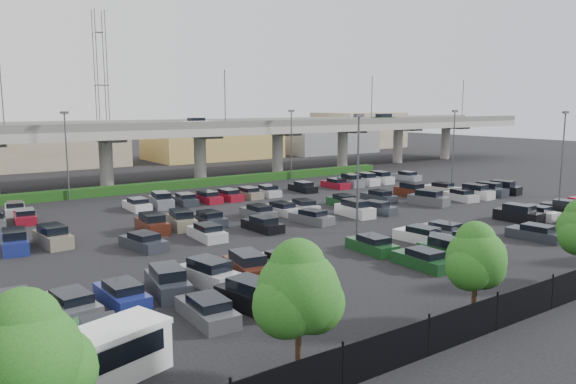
{
  "coord_description": "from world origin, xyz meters",
  "views": [
    {
      "loc": [
        -32.65,
        -43.5,
        11.05
      ],
      "look_at": [
        1.0,
        3.77,
        2.0
      ],
      "focal_mm": 35.0,
      "sensor_mm": 36.0,
      "label": 1
    }
  ],
  "objects": [
    {
      "name": "ground",
      "position": [
        0.0,
        0.0,
        0.0
      ],
      "size": [
        280.0,
        280.0,
        0.0
      ],
      "primitive_type": "plane",
      "color": "black"
    },
    {
      "name": "overpass",
      "position": [
        -0.21,
        32.01,
        6.97
      ],
      "size": [
        150.0,
        13.0,
        15.8
      ],
      "color": "#9D9C94",
      "rests_on": "ground"
    },
    {
      "name": "hedge",
      "position": [
        0.0,
        25.0,
        0.55
      ],
      "size": [
        66.0,
        1.6,
        1.1
      ],
      "primitive_type": "cube",
      "color": "#163810",
      "rests_on": "ground"
    },
    {
      "name": "tree_row",
      "position": [
        0.7,
        -26.53,
        3.52
      ],
      "size": [
        65.07,
        3.66,
        5.94
      ],
      "color": "#332316",
      "rests_on": "ground"
    },
    {
      "name": "shuttle_bus",
      "position": [
        -27.13,
        -22.21,
        1.19
      ],
      "size": [
        7.18,
        4.17,
        2.18
      ],
      "color": "white",
      "rests_on": "ground"
    },
    {
      "name": "parked_cars",
      "position": [
        -1.01,
        -3.3,
        0.62
      ],
      "size": [
        63.03,
        41.67,
        1.67
      ],
      "color": "white",
      "rests_on": "ground"
    },
    {
      "name": "light_poles",
      "position": [
        -4.13,
        2.0,
        6.24
      ],
      "size": [
        66.9,
        48.38,
        10.3
      ],
      "color": "#47474C",
      "rests_on": "ground"
    },
    {
      "name": "distant_buildings",
      "position": [
        12.38,
        61.81,
        3.74
      ],
      "size": [
        138.0,
        24.0,
        9.0
      ],
      "color": "gray",
      "rests_on": "ground"
    },
    {
      "name": "comm_tower",
      "position": [
        4.0,
        74.0,
        15.61
      ],
      "size": [
        2.4,
        2.4,
        30.0
      ],
      "color": "#47474C",
      "rests_on": "ground"
    }
  ]
}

